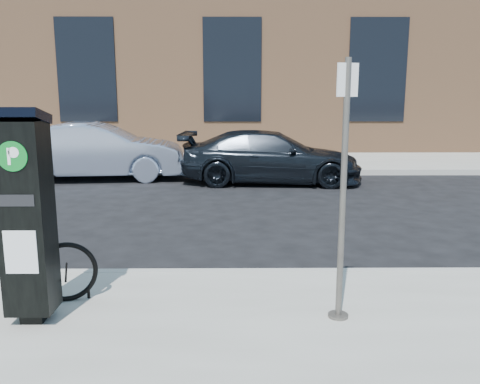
{
  "coord_description": "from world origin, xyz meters",
  "views": [
    {
      "loc": [
        0.11,
        -5.91,
        2.3
      ],
      "look_at": [
        0.17,
        0.5,
        1.02
      ],
      "focal_mm": 38.0,
      "sensor_mm": 36.0,
      "label": 1
    }
  ],
  "objects_px": {
    "bike_rack": "(66,272)",
    "car_dark": "(271,157)",
    "car_silver": "(98,151)",
    "parking_kiosk": "(26,215)",
    "sign_pole": "(343,194)"
  },
  "relations": [
    {
      "from": "bike_rack",
      "to": "car_dark",
      "type": "relative_size",
      "value": 0.14
    },
    {
      "from": "car_silver",
      "to": "car_dark",
      "type": "distance_m",
      "value": 4.55
    },
    {
      "from": "parking_kiosk",
      "to": "car_silver",
      "type": "bearing_deg",
      "value": 101.08
    },
    {
      "from": "parking_kiosk",
      "to": "sign_pole",
      "type": "height_order",
      "value": "sign_pole"
    },
    {
      "from": "parking_kiosk",
      "to": "sign_pole",
      "type": "bearing_deg",
      "value": 0.82
    },
    {
      "from": "parking_kiosk",
      "to": "bike_rack",
      "type": "bearing_deg",
      "value": 69.86
    },
    {
      "from": "bike_rack",
      "to": "car_silver",
      "type": "distance_m",
      "value": 8.53
    },
    {
      "from": "bike_rack",
      "to": "car_silver",
      "type": "xyz_separation_m",
      "value": [
        -1.88,
        8.31,
        0.29
      ]
    },
    {
      "from": "sign_pole",
      "to": "car_silver",
      "type": "distance_m",
      "value": 9.9
    },
    {
      "from": "parking_kiosk",
      "to": "car_dark",
      "type": "distance_m",
      "value": 8.71
    },
    {
      "from": "sign_pole",
      "to": "car_silver",
      "type": "height_order",
      "value": "sign_pole"
    },
    {
      "from": "sign_pole",
      "to": "bike_rack",
      "type": "distance_m",
      "value": 2.92
    },
    {
      "from": "parking_kiosk",
      "to": "car_silver",
      "type": "xyz_separation_m",
      "value": [
        -1.71,
        8.77,
        -0.44
      ]
    },
    {
      "from": "sign_pole",
      "to": "car_dark",
      "type": "relative_size",
      "value": 0.54
    },
    {
      "from": "bike_rack",
      "to": "car_dark",
      "type": "distance_m",
      "value": 8.21
    }
  ]
}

